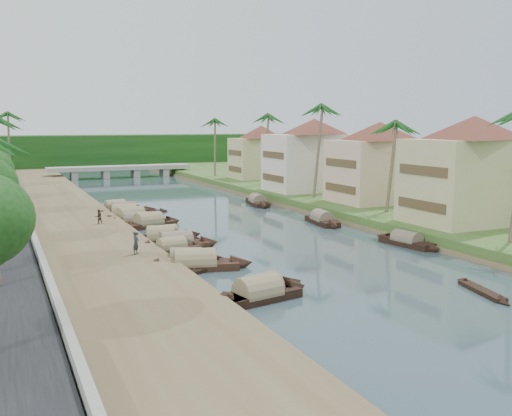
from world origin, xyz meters
name	(u,v)px	position (x,y,z in m)	size (l,w,h in m)	color
ground	(286,247)	(0.00, 0.00, 0.00)	(220.00, 220.00, 0.00)	#32454C
left_bank	(67,220)	(-16.00, 20.00, 0.40)	(10.00, 180.00, 0.80)	brown
right_bank	(344,201)	(19.00, 20.00, 0.60)	(16.00, 180.00, 1.20)	#2F4F1F
retaining_wall	(25,214)	(-20.20, 20.00, 1.35)	(0.40, 180.00, 1.10)	gray
treeline	(97,152)	(0.00, 100.00, 4.00)	(120.00, 14.00, 8.00)	#0F350E
bridge	(120,169)	(0.00, 72.00, 1.72)	(28.00, 4.00, 2.40)	gray
building_near	(472,169)	(18.99, -2.00, 6.38)	(14.85, 14.85, 10.20)	#C2B782
building_mid	(379,161)	(19.99, 14.00, 6.13)	(14.11, 14.11, 9.70)	#D6AD97
building_far	(314,154)	(18.99, 28.00, 6.38)	(15.59, 15.59, 10.20)	beige
building_distant	(261,151)	(19.99, 48.00, 5.88)	(12.62, 12.62, 9.20)	#C2B782
sampan_0	(259,292)	(-8.34, -12.36, 0.41)	(8.14, 4.23, 2.14)	black
sampan_1	(258,294)	(-8.65, -12.84, 0.42)	(7.81, 3.11, 2.26)	black
sampan_2	(195,264)	(-9.69, -4.08, 0.42)	(9.00, 3.91, 2.31)	black
sampan_3	(186,260)	(-9.93, -2.60, 0.41)	(7.02, 3.59, 1.91)	black
sampan_4	(172,248)	(-9.75, 1.83, 0.41)	(6.59, 2.00, 1.90)	black
sampan_5	(162,238)	(-9.42, 6.27, 0.42)	(7.40, 4.17, 2.30)	black
sampan_6	(176,245)	(-9.01, 3.13, 0.42)	(7.85, 2.16, 2.32)	black
sampan_7	(162,236)	(-9.12, 7.16, 0.41)	(7.81, 1.98, 2.08)	black
sampan_8	(149,223)	(-8.56, 14.44, 0.42)	(7.90, 3.71, 2.36)	black
sampan_9	(139,222)	(-9.21, 16.06, 0.41)	(8.18, 5.02, 2.11)	black
sampan_10	(131,217)	(-9.41, 19.22, 0.42)	(8.48, 4.26, 2.29)	black
sampan_11	(125,214)	(-9.55, 21.70, 0.42)	(8.25, 3.71, 2.31)	black
sampan_12	(125,210)	(-8.71, 25.34, 0.40)	(7.75, 2.59, 1.87)	black
sampan_13	(115,207)	(-9.49, 27.58, 0.41)	(7.05, 2.40, 1.94)	black
sampan_14	(407,241)	(9.87, -3.92, 0.40)	(2.48, 7.57, 1.86)	black
sampan_15	(322,220)	(8.95, 8.85, 0.41)	(2.65, 8.06, 2.13)	black
sampan_16	(257,202)	(8.72, 25.05, 0.41)	(3.21, 8.95, 2.15)	black
canoe_0	(482,291)	(4.95, -17.26, 0.10)	(2.14, 5.93, 0.78)	black
canoe_1	(210,269)	(-8.80, -4.69, 0.10)	(4.36, 2.35, 0.71)	black
canoe_2	(145,212)	(-6.55, 24.55, 0.10)	(5.81, 1.76, 0.84)	black
palm_1	(391,125)	(16.00, 6.74, 10.54)	(3.20, 3.20, 11.11)	#72634C
palm_2	(317,108)	(15.00, 20.63, 12.63)	(3.20, 3.20, 13.28)	#72634C
palm_3	(264,117)	(16.00, 38.43, 11.77)	(3.20, 3.20, 12.38)	#72634C
palm_7	(214,121)	(14.00, 55.31, 11.18)	(3.20, 3.20, 11.78)	#72634C
palm_8	(7,115)	(-20.50, 60.98, 12.15)	(3.20, 3.20, 12.58)	#72634C
tree_6	(335,157)	(24.00, 30.37, 5.76)	(4.11, 4.11, 6.35)	#402F24
person_near	(136,243)	(-13.28, -0.71, 1.68)	(0.64, 0.42, 1.75)	#2A2A33
person_far	(99,217)	(-13.64, 14.12, 1.52)	(0.70, 0.55, 1.45)	#2B2A1E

